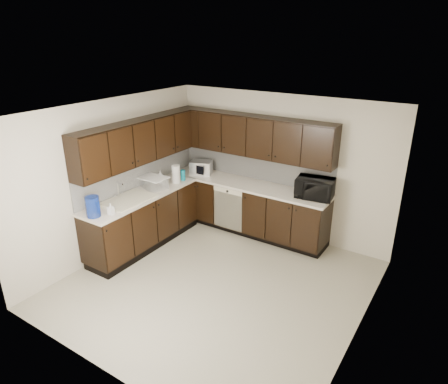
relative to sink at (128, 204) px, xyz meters
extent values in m
plane|color=#A59F88|center=(1.68, 0.01, -0.88)|extent=(4.00, 4.00, 0.00)
plane|color=white|center=(1.68, 0.01, 1.62)|extent=(4.00, 4.00, 0.00)
cube|color=beige|center=(1.68, 2.01, 0.37)|extent=(4.00, 0.02, 2.50)
cube|color=beige|center=(-0.32, 0.01, 0.37)|extent=(0.02, 4.00, 2.50)
cube|color=beige|center=(3.68, 0.01, 0.37)|extent=(0.02, 4.00, 2.50)
cube|color=beige|center=(1.68, -1.99, 0.37)|extent=(4.00, 0.02, 2.50)
cube|color=black|center=(1.18, 1.71, -0.43)|extent=(3.00, 0.60, 0.90)
cube|color=black|center=(-0.02, 0.31, -0.43)|extent=(0.60, 2.20, 0.90)
cube|color=black|center=(1.18, 1.74, -0.83)|extent=(3.00, 0.54, 0.10)
cube|color=black|center=(0.01, 0.31, -0.83)|extent=(0.54, 2.20, 0.10)
cube|color=beige|center=(1.18, 1.71, 0.04)|extent=(3.03, 0.63, 0.04)
cube|color=beige|center=(-0.02, 0.31, 0.04)|extent=(0.63, 2.23, 0.04)
cube|color=#ACACA8|center=(1.18, 2.00, 0.30)|extent=(3.00, 0.02, 0.48)
cube|color=#ACACA8|center=(-0.31, 0.61, 0.30)|extent=(0.02, 2.80, 0.48)
cube|color=black|center=(1.18, 1.85, 0.89)|extent=(3.00, 0.33, 0.70)
cube|color=black|center=(-0.15, 0.45, 0.89)|extent=(0.33, 2.47, 0.70)
cube|color=beige|center=(0.98, 1.42, -0.38)|extent=(0.58, 0.02, 0.78)
cube|color=beige|center=(0.98, 1.42, -0.04)|extent=(0.58, 0.03, 0.08)
cylinder|color=black|center=(0.98, 1.40, -0.04)|extent=(0.04, 0.02, 0.04)
cube|color=beige|center=(0.00, 0.01, 0.06)|extent=(0.54, 0.82, 0.03)
cube|color=beige|center=(0.00, -0.19, -0.02)|extent=(0.42, 0.34, 0.16)
cube|color=beige|center=(0.00, 0.21, -0.02)|extent=(0.42, 0.34, 0.16)
cylinder|color=silver|center=(-0.22, 0.01, 0.19)|extent=(0.03, 0.03, 0.26)
cylinder|color=silver|center=(-0.17, 0.01, 0.31)|extent=(0.14, 0.02, 0.02)
cylinder|color=#B2B2B7|center=(0.00, -0.19, 0.01)|extent=(0.20, 0.20, 0.10)
imported|color=black|center=(2.43, 1.73, 0.22)|extent=(0.64, 0.48, 0.32)
imported|color=gray|center=(0.17, -0.50, 0.15)|extent=(0.09, 0.09, 0.17)
imported|color=gray|center=(-0.08, 0.88, 0.18)|extent=(0.11, 0.11, 0.23)
cube|color=silver|center=(0.22, 1.69, 0.18)|extent=(0.47, 0.41, 0.25)
cube|color=silver|center=(-0.05, 0.66, 0.15)|extent=(0.54, 0.47, 0.18)
cylinder|color=navy|center=(0.02, -0.69, 0.21)|extent=(0.22, 0.22, 0.31)
cylinder|color=#0D7A91|center=(0.16, 1.21, 0.15)|extent=(0.09, 0.09, 0.19)
cylinder|color=silver|center=(0.13, 1.05, 0.22)|extent=(0.17, 0.17, 0.32)
camera|label=1|loc=(4.45, -4.05, 2.55)|focal=32.00mm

